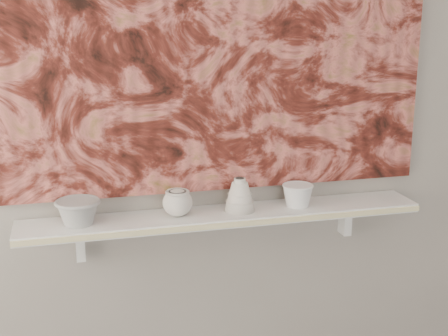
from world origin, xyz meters
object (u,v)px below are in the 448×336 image
object	(u,v)px
cup_cream	(178,203)
bowl_grey	(78,212)
bowl_white	(298,195)
painting	(218,31)
bell_vessel	(240,194)
shelf	(224,216)

from	to	relation	value
cup_cream	bowl_grey	bearing A→B (deg)	180.00
bowl_grey	bowl_white	world-z (taller)	bowl_grey
bowl_white	bowl_grey	bearing A→B (deg)	180.00
painting	bell_vessel	world-z (taller)	painting
cup_cream	bell_vessel	distance (m)	0.22
cup_cream	bowl_white	xyz separation A→B (m)	(0.43, 0.00, -0.01)
shelf	painting	distance (m)	0.63
shelf	bowl_white	size ratio (longest dim) A/B	12.65
shelf	cup_cream	distance (m)	0.17
bowl_grey	cup_cream	world-z (taller)	cup_cream
bell_vessel	painting	bearing A→B (deg)	124.86
shelf	bowl_white	world-z (taller)	bowl_white
shelf	bell_vessel	xyz separation A→B (m)	(0.06, 0.00, 0.07)
shelf	bell_vessel	bearing A→B (deg)	0.00
shelf	cup_cream	bearing A→B (deg)	180.00
painting	bowl_grey	size ratio (longest dim) A/B	10.14
bowl_white	painting	bearing A→B (deg)	163.38
shelf	bowl_grey	bearing A→B (deg)	180.00
shelf	bell_vessel	world-z (taller)	bell_vessel
cup_cream	bowl_white	bearing A→B (deg)	0.00
bell_vessel	bowl_white	bearing A→B (deg)	0.00
shelf	cup_cream	xyz separation A→B (m)	(-0.16, 0.00, 0.06)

